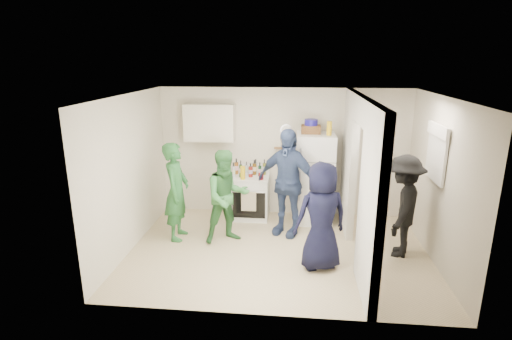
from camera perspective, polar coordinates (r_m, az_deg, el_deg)
The scene contains 36 objects.
floor at distance 6.65m, azimuth 3.17°, elevation -11.47°, with size 4.80×4.80×0.00m, color beige.
wall_back at distance 7.82m, azimuth 3.89°, elevation 2.50°, with size 4.80×4.80×0.00m, color silver.
wall_front at distance 4.58m, azimuth 2.40°, elevation -7.28°, with size 4.80×4.80×0.00m, color silver.
wall_left at distance 6.71m, azimuth -17.58°, elevation -0.46°, with size 3.40×3.40×0.00m, color silver.
wall_right at distance 6.55m, azimuth 24.84°, elevation -1.62°, with size 3.40×3.40×0.00m, color silver.
ceiling at distance 5.94m, azimuth 3.54°, elevation 10.51°, with size 4.80×4.80×0.00m, color white.
partition_pier_back at distance 7.30m, azimuth 13.18°, elevation 1.15°, with size 0.12×1.20×2.50m, color silver.
partition_pier_front at distance 5.22m, azimuth 16.12°, elevation -4.95°, with size 0.12×1.20×2.50m, color silver.
partition_header at distance 6.03m, azimuth 15.09°, elevation 8.18°, with size 0.12×1.00×0.40m, color silver.
stove at distance 7.78m, azimuth -0.77°, elevation -3.87°, with size 0.71×0.59×0.85m, color white.
upper_cabinet at distance 7.70m, azimuth -6.62°, elevation 6.78°, with size 0.95×0.34×0.70m, color silver.
fridge at distance 7.58m, azimuth 8.35°, elevation -1.20°, with size 0.70×0.68×1.70m, color white.
wicker_basket at distance 7.41m, azimuth 7.84°, elevation 5.78°, with size 0.35×0.25×0.15m, color brown.
blue_bowl at distance 7.39m, azimuth 7.88°, elevation 6.77°, with size 0.24×0.24×0.11m, color navy.
yellow_cup_stack_top at distance 7.28m, azimuth 10.42°, elevation 5.88°, with size 0.09×0.09×0.25m, color yellow.
wall_clock at distance 7.71m, azimuth 4.32°, elevation 5.72°, with size 0.22×0.22×0.03m, color white.
spice_shelf at distance 7.75m, azimuth 3.89°, elevation 3.14°, with size 0.35×0.08×0.03m, color olive.
nook_window at distance 6.62m, azimuth 24.53°, elevation 2.20°, with size 0.03×0.70×0.80m, color black.
nook_window_frame at distance 6.62m, azimuth 24.41°, elevation 2.21°, with size 0.04×0.76×0.86m, color white.
nook_valance at distance 6.55m, azimuth 24.55°, elevation 5.19°, with size 0.04×0.82×0.18m, color white.
yellow_cup_stack_stove at distance 7.42m, azimuth -1.90°, elevation -0.40°, with size 0.09×0.09×0.25m, color gold.
red_cup at distance 7.42m, azimuth 0.73°, elevation -0.92°, with size 0.09×0.09×0.12m, color #AF0B0D.
person_green_left at distance 6.92m, azimuth -11.28°, elevation -3.03°, with size 0.62×0.41×1.69m, color #2C6E3C.
person_green_center at distance 6.70m, azimuth -4.16°, elevation -3.83°, with size 0.78×0.60×1.60m, color #337442.
person_denim at distance 6.94m, azimuth 4.43°, elevation -1.80°, with size 1.11×0.46×1.90m, color #344B72.
person_navy at distance 5.92m, azimuth 9.30°, elevation -6.57°, with size 0.80×0.52×1.63m, color black.
person_nook at distance 6.63m, azimuth 20.18°, elevation -4.87°, with size 1.05×0.61×1.63m, color black.
bottle_a at distance 7.76m, azimuth -2.81°, elevation 0.53°, with size 0.08×0.08×0.31m, color brown.
bottle_b at distance 7.55m, azimuth -2.20°, elevation 0.17°, with size 0.06×0.06×0.32m, color #174015.
bottle_c at distance 7.75m, azimuth -1.37°, elevation 0.30°, with size 0.06×0.06×0.24m, color silver.
bottle_d at distance 7.55m, azimuth -0.78°, elevation -0.02°, with size 0.08×0.08×0.27m, color maroon.
bottle_e at distance 7.77m, azimuth -0.03°, elevation 0.52°, with size 0.06×0.06×0.29m, color #A8AFBA.
bottle_f at distance 7.61m, azimuth 0.54°, elevation 0.10°, with size 0.06×0.06×0.27m, color #13341E.
bottle_g at distance 7.71m, azimuth 1.20°, elevation 0.43°, with size 0.06×0.06×0.30m, color olive.
bottle_h at distance 7.55m, azimuth -3.23°, elevation 0.01°, with size 0.06×0.06×0.29m, color #B2B9BF.
bottle_i at distance 7.71m, azimuth -0.22°, elevation 0.39°, with size 0.08×0.08×0.29m, color #5B3E0F.
Camera 1 is at (0.23, -5.91, 3.05)m, focal length 28.00 mm.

